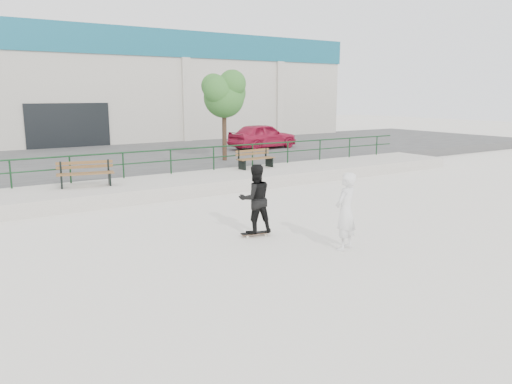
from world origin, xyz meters
TOP-DOWN VIEW (x-y plane):
  - ground at (0.00, 0.00)m, footprint 120.00×120.00m
  - ledge at (0.00, 9.50)m, footprint 30.00×3.00m
  - parking_strip at (0.00, 18.00)m, footprint 60.00×14.00m
  - railing at (-0.00, 10.80)m, footprint 28.00×0.06m
  - commercial_building at (-0.00, 31.99)m, footprint 44.20×16.33m
  - bench_left at (-2.69, 9.87)m, footprint 2.02×0.96m
  - bench_right at (4.80, 10.27)m, footprint 1.85×0.65m
  - tree at (5.03, 13.36)m, footprint 2.47×2.20m
  - red_car at (9.63, 16.86)m, footprint 4.66×2.40m
  - skateboard at (-0.17, 2.62)m, footprint 0.80×0.35m
  - standing_skater at (-0.17, 2.62)m, footprint 1.03×0.88m
  - seated_skater at (1.02, 0.45)m, footprint 0.81×0.67m

SIDE VIEW (x-z plane):
  - ground at x=0.00m, z-range 0.00..0.00m
  - skateboard at x=-0.17m, z-range 0.03..0.12m
  - ledge at x=0.00m, z-range 0.00..0.50m
  - parking_strip at x=0.00m, z-range 0.00..0.50m
  - bench_right at x=4.80m, z-range 0.50..1.33m
  - bench_left at x=-2.69m, z-range 0.50..1.39m
  - seated_skater at x=1.02m, z-range 0.00..1.91m
  - standing_skater at x=-0.17m, z-range 0.10..1.94m
  - railing at x=0.00m, z-range 0.73..1.76m
  - red_car at x=9.63m, z-range 0.50..2.02m
  - tree at x=5.03m, z-range 1.60..5.99m
  - commercial_building at x=0.00m, z-range 0.58..8.58m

